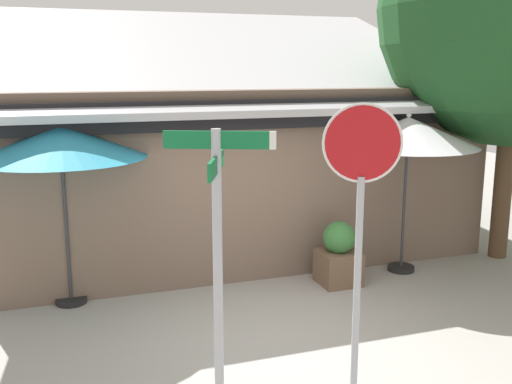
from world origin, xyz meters
name	(u,v)px	position (x,y,z in m)	size (l,w,h in m)	color
ground_plane	(274,337)	(0.00, 0.00, -0.05)	(28.00, 28.00, 0.10)	#9E9B93
cafe_building	(218,157)	(0.55, 4.57, 1.60)	(8.82, 5.79, 4.56)	#705B4C
street_sign_post	(218,243)	(-1.14, -1.51, 1.75)	(0.94, 0.89, 2.80)	#A8AAB2
stop_sign	(360,204)	(0.15, -1.81, 2.08)	(0.68, 0.30, 3.02)	#A8AAB2
patio_umbrella_teal_left	(61,142)	(-2.41, 1.91, 2.33)	(2.33, 2.33, 2.65)	black
patio_umbrella_ivory_center	(408,133)	(2.85, 1.57, 2.31)	(2.24, 2.24, 2.63)	black
sidewalk_planter	(339,255)	(1.58, 1.36, 0.46)	(0.60, 0.60, 1.00)	brown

